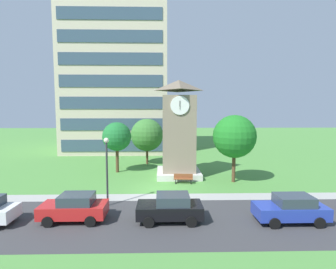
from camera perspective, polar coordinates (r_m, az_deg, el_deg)
The scene contains 13 objects.
ground_plane at distance 22.88m, azimuth -2.43°, elevation -12.07°, with size 160.00×160.00×0.00m, color #4C893D.
street_asphalt at distance 16.82m, azimuth -2.87°, elevation -18.66°, with size 120.00×7.20×0.01m, color #38383A.
kerb_strip at distance 20.92m, azimuth -2.54°, elevation -13.75°, with size 120.00×1.60×0.01m, color #9E9E99.
office_building at distance 46.71m, azimuth -10.83°, elevation 12.57°, with size 16.56×14.75×25.60m.
clock_tower at distance 26.56m, azimuth 2.39°, elevation 0.13°, with size 4.46×4.46×9.96m.
park_bench at distance 24.53m, azimuth 3.43°, elevation -9.76°, with size 1.84×0.64×0.88m.
street_lamp at distance 18.82m, azimuth -13.47°, elevation -6.19°, with size 0.36×0.36×4.93m.
tree_by_building at distance 28.75m, azimuth -11.32°, elevation -0.50°, with size 3.18×3.18×5.59m.
tree_near_tower at distance 25.09m, azimuth 14.57°, elevation -0.44°, with size 4.08×4.08×6.45m.
tree_streetside at distance 32.82m, azimuth -4.70°, elevation -0.11°, with size 4.15×4.15×5.82m.
parked_car_red at distance 17.51m, azimuth -20.08°, elevation -14.99°, with size 4.02×1.98×1.69m.
parked_car_black at distance 16.50m, azimuth 0.51°, elevation -15.93°, with size 4.04×2.03×1.69m.
parked_car_blue at distance 17.98m, azimuth 25.69°, elevation -14.65°, with size 4.28×1.94×1.69m.
Camera 1 is at (0.44, -21.83, 6.84)m, focal length 27.37 mm.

